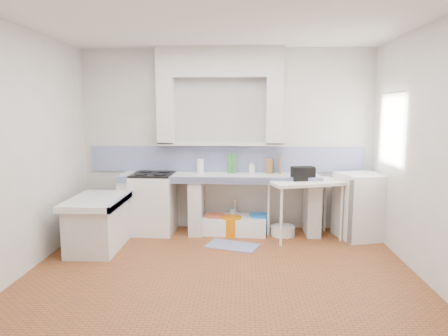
{
  "coord_description": "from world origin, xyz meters",
  "views": [
    {
      "loc": [
        0.23,
        -4.42,
        1.87
      ],
      "look_at": [
        0.0,
        1.0,
        1.1
      ],
      "focal_mm": 33.04,
      "sensor_mm": 36.0,
      "label": 1
    }
  ],
  "objects_px": {
    "fridge": "(361,206)",
    "sink": "(235,225)",
    "stove": "(153,204)",
    "side_table": "(304,210)"
  },
  "relations": [
    {
      "from": "fridge",
      "to": "sink",
      "type": "bearing_deg",
      "value": 159.42
    },
    {
      "from": "stove",
      "to": "sink",
      "type": "height_order",
      "value": "stove"
    },
    {
      "from": "sink",
      "to": "side_table",
      "type": "height_order",
      "value": "side_table"
    },
    {
      "from": "stove",
      "to": "side_table",
      "type": "distance_m",
      "value": 2.27
    },
    {
      "from": "sink",
      "to": "side_table",
      "type": "xyz_separation_m",
      "value": [
        1.02,
        -0.23,
        0.31
      ]
    },
    {
      "from": "fridge",
      "to": "stove",
      "type": "bearing_deg",
      "value": 161.92
    },
    {
      "from": "sink",
      "to": "fridge",
      "type": "xyz_separation_m",
      "value": [
        1.84,
        -0.16,
        0.36
      ]
    },
    {
      "from": "side_table",
      "to": "sink",
      "type": "bearing_deg",
      "value": 149.48
    },
    {
      "from": "sink",
      "to": "fridge",
      "type": "relative_size",
      "value": 1.0
    },
    {
      "from": "stove",
      "to": "side_table",
      "type": "height_order",
      "value": "stove"
    }
  ]
}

